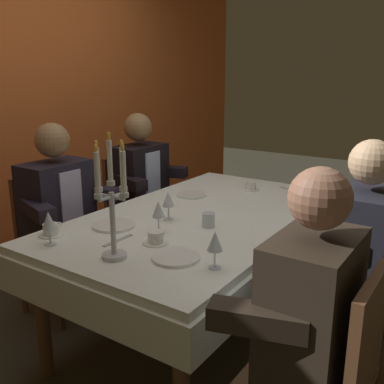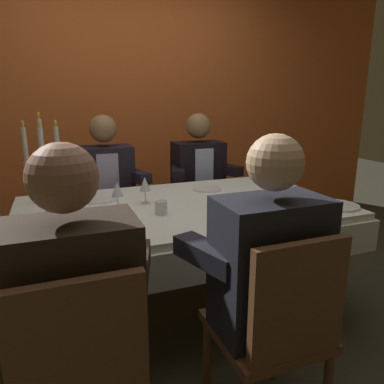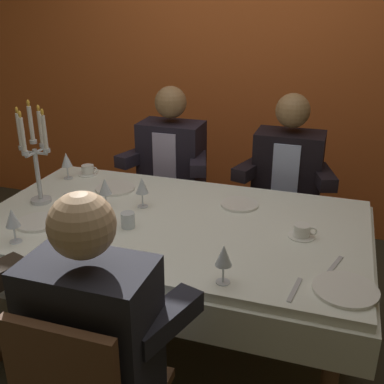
{
  "view_description": "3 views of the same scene",
  "coord_description": "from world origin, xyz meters",
  "px_view_note": "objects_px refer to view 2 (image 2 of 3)",
  "views": [
    {
      "loc": [
        -2.05,
        -1.31,
        1.53
      ],
      "look_at": [
        -0.03,
        0.06,
        0.87
      ],
      "focal_mm": 41.36,
      "sensor_mm": 36.0,
      "label": 1
    },
    {
      "loc": [
        -0.69,
        -1.97,
        1.36
      ],
      "look_at": [
        0.09,
        0.05,
        0.8
      ],
      "focal_mm": 33.85,
      "sensor_mm": 36.0,
      "label": 2
    },
    {
      "loc": [
        0.76,
        -1.98,
        1.77
      ],
      "look_at": [
        0.07,
        0.11,
        0.85
      ],
      "focal_mm": 43.96,
      "sensor_mm": 36.0,
      "label": 3
    }
  ],
  "objects_px": {
    "dinner_plate_2": "(337,205)",
    "seated_diner_0": "(74,301)",
    "wine_glass_3": "(145,185)",
    "seated_diner_2": "(270,265)",
    "seated_diner_3": "(198,172)",
    "wine_glass_4": "(117,190)",
    "wine_glass_0": "(37,184)",
    "seated_diner_1": "(106,179)",
    "dinner_plate_3": "(207,189)",
    "coffee_cup_0": "(271,190)",
    "wine_glass_1": "(282,199)",
    "candelabra": "(44,171)",
    "wine_glass_2": "(86,219)",
    "water_tumbler_0": "(161,208)",
    "dinner_plate_1": "(100,199)",
    "coffee_cup_2": "(96,212)",
    "coffee_cup_1": "(53,193)",
    "dinner_plate_0": "(81,229)",
    "dining_table": "(182,223)"
  },
  "relations": [
    {
      "from": "dinner_plate_2",
      "to": "seated_diner_0",
      "type": "relative_size",
      "value": 0.2
    },
    {
      "from": "wine_glass_3",
      "to": "seated_diner_2",
      "type": "relative_size",
      "value": 0.13
    },
    {
      "from": "seated_diner_3",
      "to": "wine_glass_3",
      "type": "bearing_deg",
      "value": -130.14
    },
    {
      "from": "dinner_plate_2",
      "to": "wine_glass_4",
      "type": "xyz_separation_m",
      "value": [
        -1.22,
        0.41,
        0.11
      ]
    },
    {
      "from": "wine_glass_0",
      "to": "seated_diner_1",
      "type": "bearing_deg",
      "value": 48.32
    },
    {
      "from": "dinner_plate_3",
      "to": "seated_diner_3",
      "type": "bearing_deg",
      "value": 73.86
    },
    {
      "from": "dinner_plate_3",
      "to": "coffee_cup_0",
      "type": "bearing_deg",
      "value": -36.05
    },
    {
      "from": "wine_glass_1",
      "to": "seated_diner_1",
      "type": "height_order",
      "value": "seated_diner_1"
    },
    {
      "from": "candelabra",
      "to": "seated_diner_2",
      "type": "xyz_separation_m",
      "value": [
        0.8,
        -0.87,
        -0.27
      ]
    },
    {
      "from": "wine_glass_2",
      "to": "seated_diner_2",
      "type": "height_order",
      "value": "seated_diner_2"
    },
    {
      "from": "water_tumbler_0",
      "to": "dinner_plate_2",
      "type": "bearing_deg",
      "value": -13.06
    },
    {
      "from": "seated_diner_3",
      "to": "seated_diner_0",
      "type": "bearing_deg",
      "value": -122.72
    },
    {
      "from": "dinner_plate_3",
      "to": "wine_glass_3",
      "type": "relative_size",
      "value": 1.23
    },
    {
      "from": "dinner_plate_1",
      "to": "wine_glass_3",
      "type": "relative_size",
      "value": 1.39
    },
    {
      "from": "wine_glass_4",
      "to": "coffee_cup_2",
      "type": "height_order",
      "value": "wine_glass_4"
    },
    {
      "from": "water_tumbler_0",
      "to": "coffee_cup_1",
      "type": "height_order",
      "value": "water_tumbler_0"
    },
    {
      "from": "coffee_cup_1",
      "to": "seated_diner_1",
      "type": "bearing_deg",
      "value": 48.09
    },
    {
      "from": "dinner_plate_0",
      "to": "coffee_cup_2",
      "type": "distance_m",
      "value": 0.21
    },
    {
      "from": "wine_glass_0",
      "to": "coffee_cup_1",
      "type": "distance_m",
      "value": 0.16
    },
    {
      "from": "wine_glass_2",
      "to": "dining_table",
      "type": "bearing_deg",
      "value": 36.33
    },
    {
      "from": "wine_glass_4",
      "to": "coffee_cup_0",
      "type": "xyz_separation_m",
      "value": [
        1.01,
        -0.01,
        -0.09
      ]
    },
    {
      "from": "dinner_plate_2",
      "to": "wine_glass_1",
      "type": "relative_size",
      "value": 1.51
    },
    {
      "from": "wine_glass_1",
      "to": "seated_diner_2",
      "type": "xyz_separation_m",
      "value": [
        -0.34,
        -0.42,
        -0.12
      ]
    },
    {
      "from": "wine_glass_4",
      "to": "water_tumbler_0",
      "type": "bearing_deg",
      "value": -39.64
    },
    {
      "from": "wine_glass_0",
      "to": "coffee_cup_1",
      "type": "bearing_deg",
      "value": 49.4
    },
    {
      "from": "coffee_cup_0",
      "to": "dinner_plate_0",
      "type": "bearing_deg",
      "value": -168.12
    },
    {
      "from": "wine_glass_2",
      "to": "wine_glass_3",
      "type": "relative_size",
      "value": 1.0
    },
    {
      "from": "seated_diner_3",
      "to": "dinner_plate_2",
      "type": "bearing_deg",
      "value": -73.24
    },
    {
      "from": "wine_glass_0",
      "to": "seated_diner_2",
      "type": "height_order",
      "value": "seated_diner_2"
    },
    {
      "from": "dinner_plate_3",
      "to": "coffee_cup_2",
      "type": "bearing_deg",
      "value": -157.34
    },
    {
      "from": "dinner_plate_2",
      "to": "wine_glass_1",
      "type": "height_order",
      "value": "wine_glass_1"
    },
    {
      "from": "candelabra",
      "to": "seated_diner_2",
      "type": "bearing_deg",
      "value": -47.61
    },
    {
      "from": "dining_table",
      "to": "seated_diner_0",
      "type": "bearing_deg",
      "value": -127.33
    },
    {
      "from": "water_tumbler_0",
      "to": "coffee_cup_2",
      "type": "relative_size",
      "value": 0.57
    },
    {
      "from": "water_tumbler_0",
      "to": "seated_diner_2",
      "type": "relative_size",
      "value": 0.06
    },
    {
      "from": "wine_glass_1",
      "to": "coffee_cup_2",
      "type": "distance_m",
      "value": 0.99
    },
    {
      "from": "coffee_cup_2",
      "to": "seated_diner_1",
      "type": "bearing_deg",
      "value": 78.83
    },
    {
      "from": "wine_glass_1",
      "to": "water_tumbler_0",
      "type": "distance_m",
      "value": 0.65
    },
    {
      "from": "seated_diner_1",
      "to": "seated_diner_3",
      "type": "bearing_deg",
      "value": 0.0
    },
    {
      "from": "wine_glass_0",
      "to": "seated_diner_2",
      "type": "relative_size",
      "value": 0.13
    },
    {
      "from": "dinner_plate_1",
      "to": "seated_diner_3",
      "type": "height_order",
      "value": "seated_diner_3"
    },
    {
      "from": "wine_glass_0",
      "to": "water_tumbler_0",
      "type": "height_order",
      "value": "wine_glass_0"
    },
    {
      "from": "dinner_plate_0",
      "to": "coffee_cup_1",
      "type": "distance_m",
      "value": 0.7
    },
    {
      "from": "wine_glass_0",
      "to": "coffee_cup_2",
      "type": "distance_m",
      "value": 0.51
    },
    {
      "from": "wine_glass_3",
      "to": "coffee_cup_1",
      "type": "bearing_deg",
      "value": 146.64
    },
    {
      "from": "candelabra",
      "to": "coffee_cup_2",
      "type": "bearing_deg",
      "value": -10.66
    },
    {
      "from": "wine_glass_4",
      "to": "seated_diner_3",
      "type": "xyz_separation_m",
      "value": [
        0.84,
        0.85,
        -0.12
      ]
    },
    {
      "from": "dinner_plate_0",
      "to": "wine_glass_0",
      "type": "xyz_separation_m",
      "value": [
        -0.2,
        0.59,
        0.11
      ]
    },
    {
      "from": "dining_table",
      "to": "coffee_cup_0",
      "type": "height_order",
      "value": "coffee_cup_0"
    },
    {
      "from": "dining_table",
      "to": "coffee_cup_2",
      "type": "distance_m",
      "value": 0.53
    }
  ]
}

